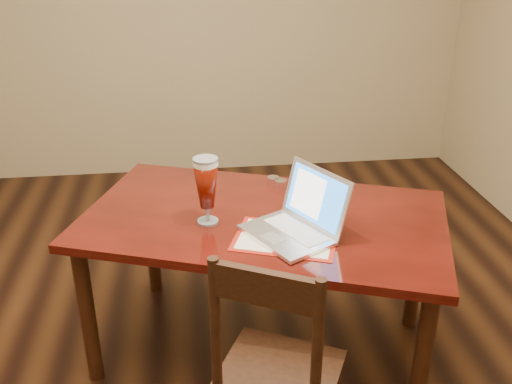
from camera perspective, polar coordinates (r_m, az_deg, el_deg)
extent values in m
plane|color=black|center=(2.86, -5.21, -17.38)|extent=(5.00, 5.00, 0.00)
cube|color=tan|center=(4.65, -7.25, 17.83)|extent=(4.50, 0.01, 2.70)
cube|color=#510F0A|center=(2.56, 0.75, -2.79)|extent=(1.81, 1.39, 0.04)
cylinder|color=black|center=(2.70, -16.49, -11.71)|extent=(0.07, 0.07, 0.71)
cylinder|color=black|center=(2.43, 16.20, -16.35)|extent=(0.07, 0.07, 0.71)
cylinder|color=black|center=(3.25, -10.39, -4.28)|extent=(0.07, 0.07, 0.71)
cylinder|color=black|center=(3.03, 15.77, -7.19)|extent=(0.07, 0.07, 0.71)
cube|color=#A11B0E|center=(2.37, 2.98, -4.65)|extent=(0.50, 0.43, 0.00)
cube|color=white|center=(2.37, 2.98, -4.61)|extent=(0.45, 0.37, 0.00)
cube|color=silver|center=(2.37, 3.03, -4.31)|extent=(0.39, 0.44, 0.02)
cube|color=silver|center=(2.40, 3.96, -3.77)|extent=(0.24, 0.31, 0.00)
cube|color=#ACACB0|center=(2.33, 1.69, -4.62)|extent=(0.10, 0.11, 0.00)
cube|color=silver|center=(2.40, 6.01, -0.52)|extent=(0.24, 0.35, 0.24)
cube|color=blue|center=(2.40, 5.91, -0.52)|extent=(0.20, 0.30, 0.20)
cube|color=white|center=(2.43, 5.21, -0.17)|extent=(0.13, 0.18, 0.17)
cylinder|color=silver|center=(2.50, -4.84, -2.93)|extent=(0.09, 0.09, 0.01)
cylinder|color=silver|center=(2.48, -4.87, -2.15)|extent=(0.02, 0.02, 0.07)
cylinder|color=silver|center=(2.38, -5.07, 2.90)|extent=(0.11, 0.11, 0.02)
cylinder|color=silver|center=(2.38, -5.09, 3.26)|extent=(0.11, 0.11, 0.01)
cylinder|color=white|center=(2.85, 1.74, 1.13)|extent=(0.06, 0.06, 0.04)
cylinder|color=white|center=(2.81, 2.49, 0.82)|extent=(0.06, 0.06, 0.04)
cube|color=#32190D|center=(2.18, 2.27, -17.97)|extent=(0.56, 0.55, 0.04)
cylinder|color=#32190D|center=(2.49, -0.59, -18.50)|extent=(0.04, 0.04, 0.41)
cylinder|color=#32190D|center=(1.93, -4.08, -13.50)|extent=(0.04, 0.04, 0.54)
cylinder|color=#32190D|center=(1.84, 6.13, -15.71)|extent=(0.04, 0.04, 0.54)
cube|color=#32190D|center=(1.75, 0.93, -9.58)|extent=(0.32, 0.18, 0.12)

